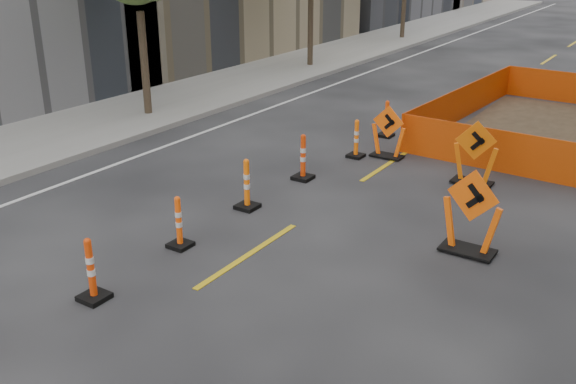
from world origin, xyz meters
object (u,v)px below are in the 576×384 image
Objects in this scene: chevron_sign_left at (388,132)px; channelizer_8 at (387,119)px; channelizer_3 at (91,269)px; chevron_sign_center at (475,153)px; channelizer_5 at (247,184)px; chevron_sign_right at (472,212)px; channelizer_4 at (179,222)px; channelizer_6 at (303,157)px; channelizer_7 at (356,139)px.

channelizer_8 is at bearing 115.22° from chevron_sign_left.
chevron_sign_center reaches higher than channelizer_3.
channelizer_5 is 4.65m from chevron_sign_right.
channelizer_4 is 0.63× the size of chevron_sign_right.
chevron_sign_right reaches higher than channelizer_5.
chevron_sign_right is at bearing -50.54° from chevron_sign_left.
chevron_sign_left reaches higher than channelizer_5.
channelizer_8 reaches higher than channelizer_4.
chevron_sign_right is at bearing 30.50° from channelizer_4.
chevron_sign_left is (0.99, 2.59, 0.14)m from channelizer_6.
chevron_sign_right is (1.06, -3.51, 0.04)m from chevron_sign_center.
chevron_sign_center is (3.49, 1.88, 0.21)m from channelizer_6.
channelizer_6 reaches higher than channelizer_7.
channelizer_5 is 0.80× the size of chevron_sign_left.
channelizer_3 is at bearing -96.34° from chevron_sign_left.
channelizer_5 is at bearing -103.13° from chevron_sign_left.
channelizer_4 is 5.31m from chevron_sign_right.
channelizer_5 is at bearing -153.46° from chevron_sign_center.
channelizer_6 is at bearing 88.51° from channelizer_5.
chevron_sign_right is (4.45, 4.85, 0.27)m from channelizer_3.
channelizer_4 is 6.48m from channelizer_7.
chevron_sign_center is at bearing -16.61° from chevron_sign_left.
channelizer_8 is at bearing 88.02° from channelizer_6.
channelizer_7 is at bearing -86.16° from channelizer_8.
channelizer_3 is 4.32m from channelizer_5.
chevron_sign_right is (4.26, -3.78, 0.30)m from channelizer_7.
chevron_sign_left is 2.60m from chevron_sign_center.
channelizer_4 is 8.63m from channelizer_8.
channelizer_8 is at bearing 134.49° from chevron_sign_right.
channelizer_7 is at bearing 88.71° from channelizer_3.
channelizer_5 is 0.72× the size of chevron_sign_center.
chevron_sign_left is 0.91× the size of chevron_sign_center.
channelizer_4 is 4.32m from channelizer_6.
channelizer_6 is at bearing -91.98° from channelizer_8.
channelizer_3 is at bearing -87.94° from channelizer_5.
chevron_sign_center is 3.66m from chevron_sign_right.
chevron_sign_right reaches higher than chevron_sign_left.
channelizer_4 is 6.99m from chevron_sign_left.
channelizer_6 reaches higher than channelizer_3.
channelizer_4 is 1.00× the size of channelizer_7.
channelizer_7 is at bearing 85.36° from channelizer_5.
channelizer_3 is at bearing -124.61° from chevron_sign_right.
chevron_sign_left is (0.89, 9.07, 0.16)m from channelizer_3.
channelizer_5 is 2.16m from channelizer_6.
channelizer_6 is at bearing 168.31° from chevron_sign_right.
channelizer_8 reaches higher than channelizer_7.
channelizer_3 is 8.64m from channelizer_7.
channelizer_6 is 1.05× the size of channelizer_8.
chevron_sign_center reaches higher than channelizer_5.
chevron_sign_center reaches higher than channelizer_4.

